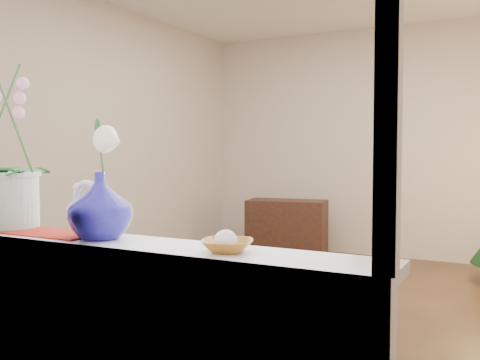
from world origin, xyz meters
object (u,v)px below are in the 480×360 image
at_px(paperweight, 226,242).
at_px(side_table, 287,229).
at_px(blue_vase, 100,200).
at_px(orchid_pot, 7,135).
at_px(swan, 97,211).
at_px(amber_dish, 227,247).

relative_size(paperweight, side_table, 0.08).
bearing_deg(paperweight, blue_vase, 176.86).
distance_m(orchid_pot, paperweight, 1.12).
xyz_separation_m(swan, amber_dish, (0.56, -0.01, -0.08)).
xyz_separation_m(blue_vase, paperweight, (0.54, -0.03, -0.10)).
distance_m(swan, amber_dish, 0.56).
xyz_separation_m(blue_vase, amber_dish, (0.54, -0.01, -0.12)).
xyz_separation_m(amber_dish, side_table, (-1.60, 4.29, -0.60)).
relative_size(orchid_pot, side_table, 0.86).
height_order(orchid_pot, paperweight, orchid_pot).
xyz_separation_m(swan, side_table, (-1.04, 4.28, -0.68)).
relative_size(blue_vase, side_table, 0.31).
distance_m(paperweight, amber_dish, 0.03).
distance_m(orchid_pot, blue_vase, 0.58).
distance_m(blue_vase, side_table, 4.47).
xyz_separation_m(orchid_pot, blue_vase, (0.52, -0.02, -0.25)).
height_order(swan, amber_dish, swan).
relative_size(orchid_pot, blue_vase, 2.74).
relative_size(orchid_pot, amber_dish, 5.54).
distance_m(swan, paperweight, 0.57).
bearing_deg(swan, amber_dish, 4.33).
bearing_deg(amber_dish, side_table, 110.41).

